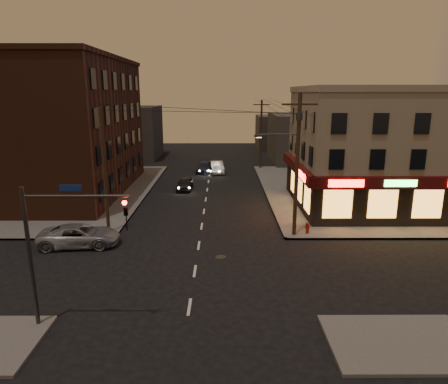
{
  "coord_description": "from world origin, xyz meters",
  "views": [
    {
      "loc": [
        1.6,
        -21.45,
        10.15
      ],
      "look_at": [
        1.73,
        6.23,
        3.2
      ],
      "focal_mm": 32.0,
      "sensor_mm": 36.0,
      "label": 1
    }
  ],
  "objects_px": {
    "sedan_mid": "(217,167)",
    "fire_hydrant": "(307,227)",
    "sedan_near": "(185,184)",
    "sedan_far": "(204,167)",
    "suv_cross": "(80,236)"
  },
  "relations": [
    {
      "from": "sedan_far",
      "to": "suv_cross",
      "type": "bearing_deg",
      "value": -103.04
    },
    {
      "from": "suv_cross",
      "to": "fire_hydrant",
      "type": "relative_size",
      "value": 6.42
    },
    {
      "from": "sedan_mid",
      "to": "fire_hydrant",
      "type": "height_order",
      "value": "sedan_mid"
    },
    {
      "from": "fire_hydrant",
      "to": "sedan_near",
      "type": "bearing_deg",
      "value": 126.01
    },
    {
      "from": "suv_cross",
      "to": "fire_hydrant",
      "type": "distance_m",
      "value": 15.97
    },
    {
      "from": "sedan_near",
      "to": "sedan_far",
      "type": "relative_size",
      "value": 0.84
    },
    {
      "from": "sedan_mid",
      "to": "fire_hydrant",
      "type": "bearing_deg",
      "value": -79.2
    },
    {
      "from": "suv_cross",
      "to": "sedan_mid",
      "type": "xyz_separation_m",
      "value": [
        8.96,
        25.2,
        0.02
      ]
    },
    {
      "from": "suv_cross",
      "to": "sedan_near",
      "type": "bearing_deg",
      "value": -24.46
    },
    {
      "from": "sedan_mid",
      "to": "sedan_far",
      "type": "bearing_deg",
      "value": 162.92
    },
    {
      "from": "suv_cross",
      "to": "sedan_far",
      "type": "bearing_deg",
      "value": -20.95
    },
    {
      "from": "fire_hydrant",
      "to": "sedan_mid",
      "type": "bearing_deg",
      "value": 106.53
    },
    {
      "from": "sedan_near",
      "to": "sedan_mid",
      "type": "xyz_separation_m",
      "value": [
        3.31,
        9.18,
        0.11
      ]
    },
    {
      "from": "sedan_near",
      "to": "fire_hydrant",
      "type": "relative_size",
      "value": 4.61
    },
    {
      "from": "sedan_far",
      "to": "fire_hydrant",
      "type": "height_order",
      "value": "sedan_far"
    }
  ]
}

